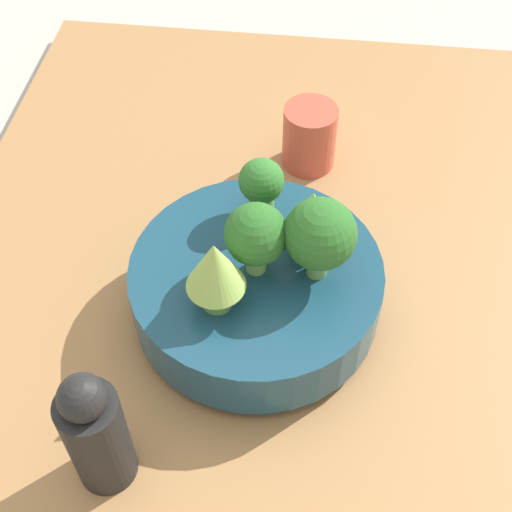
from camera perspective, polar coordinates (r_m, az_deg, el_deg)
ground_plane at (r=0.83m, az=0.79°, el=-4.04°), size 6.00×6.00×0.00m
table at (r=0.82m, az=0.80°, el=-3.42°), size 1.01×0.77×0.03m
bowl at (r=0.75m, az=0.00°, el=-2.59°), size 0.26×0.26×0.08m
broccoli_floret_center at (r=0.69m, az=0.00°, el=1.65°), size 0.06×0.06×0.08m
broccoli_floret_left at (r=0.75m, az=0.43°, el=5.74°), size 0.05×0.05×0.07m
broccoli_floret_back at (r=0.68m, az=5.15°, el=1.67°), size 0.07×0.07×0.09m
romanesco_piece_far at (r=0.72m, az=4.49°, el=3.50°), size 0.05×0.05×0.07m
romanesco_piece_near at (r=0.66m, az=-3.30°, el=-1.07°), size 0.06×0.06×0.09m
cup at (r=0.92m, az=4.29°, el=9.49°), size 0.07×0.07×0.09m
pepper_mill at (r=0.65m, az=-12.71°, el=-13.64°), size 0.06×0.06×0.16m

